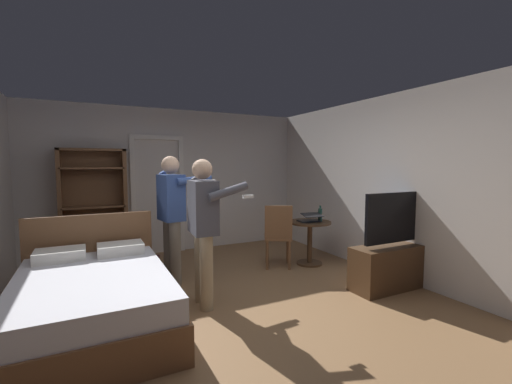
% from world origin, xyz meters
% --- Properties ---
extents(ground_plane, '(6.40, 6.40, 0.00)m').
position_xyz_m(ground_plane, '(0.00, 0.00, 0.00)').
color(ground_plane, olive).
extents(wall_back, '(5.14, 0.12, 2.61)m').
position_xyz_m(wall_back, '(0.00, 2.97, 1.31)').
color(wall_back, silver).
rests_on(wall_back, ground_plane).
extents(wall_right, '(0.12, 6.06, 2.61)m').
position_xyz_m(wall_right, '(2.51, 0.00, 1.31)').
color(wall_right, silver).
rests_on(wall_right, ground_plane).
extents(doorway_frame, '(0.93, 0.08, 2.13)m').
position_xyz_m(doorway_frame, '(-0.30, 2.89, 1.22)').
color(doorway_frame, white).
rests_on(doorway_frame, ground_plane).
extents(bed, '(1.40, 1.98, 1.02)m').
position_xyz_m(bed, '(-1.41, 0.30, 0.30)').
color(bed, brown).
rests_on(bed, ground_plane).
extents(bookshelf, '(1.00, 0.32, 1.87)m').
position_xyz_m(bookshelf, '(-1.35, 2.75, 1.01)').
color(bookshelf, brown).
rests_on(bookshelf, ground_plane).
extents(tv_flatscreen, '(1.29, 0.40, 1.26)m').
position_xyz_m(tv_flatscreen, '(2.15, -0.25, 0.36)').
color(tv_flatscreen, '#4C331E').
rests_on(tv_flatscreen, ground_plane).
extents(side_table, '(0.68, 0.68, 0.70)m').
position_xyz_m(side_table, '(1.75, 1.09, 0.48)').
color(side_table, '#4C331E').
rests_on(side_table, ground_plane).
extents(laptop, '(0.36, 0.36, 0.15)m').
position_xyz_m(laptop, '(1.71, 1.04, 0.75)').
color(laptop, black).
rests_on(laptop, side_table).
extents(bottle_on_table, '(0.06, 0.06, 0.26)m').
position_xyz_m(bottle_on_table, '(1.89, 1.01, 0.81)').
color(bottle_on_table, '#1B3C30').
rests_on(bottle_on_table, side_table).
extents(wooden_chair, '(0.57, 0.57, 0.99)m').
position_xyz_m(wooden_chair, '(1.19, 1.15, 0.54)').
color(wooden_chair, brown).
rests_on(wooden_chair, ground_plane).
extents(person_blue_shirt, '(0.63, 0.62, 1.68)m').
position_xyz_m(person_blue_shirt, '(-0.27, 0.34, 0.97)').
color(person_blue_shirt, tan).
rests_on(person_blue_shirt, ground_plane).
extents(person_striped_shirt, '(0.73, 0.56, 1.73)m').
position_xyz_m(person_striped_shirt, '(-0.42, 1.22, 0.99)').
color(person_striped_shirt, gray).
rests_on(person_striped_shirt, ground_plane).
extents(suitcase_dark, '(0.60, 0.41, 0.32)m').
position_xyz_m(suitcase_dark, '(-0.83, 1.51, 0.16)').
color(suitcase_dark, '#4C1919').
rests_on(suitcase_dark, ground_plane).
extents(suitcase_small, '(0.50, 0.41, 0.35)m').
position_xyz_m(suitcase_small, '(-0.93, 2.14, 0.17)').
color(suitcase_small, black).
rests_on(suitcase_small, ground_plane).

